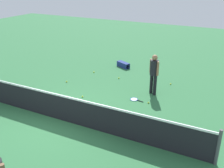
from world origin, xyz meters
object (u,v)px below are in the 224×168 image
tennis_ball_by_net (67,82)px  tennis_ball_stray_left (149,103)px  tennis_racket_near_player (135,99)px  tennis_ball_near_player (94,72)px  tennis_ball_midcourt (119,78)px  tennis_ball_baseline (83,97)px  equipment_bag (124,65)px  player_near_side (154,71)px  tennis_ball_stray_right (171,84)px

tennis_ball_by_net → tennis_ball_stray_left: 4.15m
tennis_racket_near_player → tennis_ball_near_player: (3.07, -1.96, 0.02)m
tennis_ball_midcourt → tennis_ball_near_player: bearing=-7.0°
tennis_ball_midcourt → tennis_ball_baseline: (0.42, 2.54, 0.00)m
tennis_ball_near_player → equipment_bag: equipment_bag is taller
player_near_side → tennis_ball_stray_left: player_near_side is taller
player_near_side → tennis_ball_by_net: bearing=9.0°
tennis_racket_near_player → tennis_ball_by_net: (3.53, -0.26, 0.02)m
tennis_ball_stray_right → equipment_bag: 3.16m
tennis_ball_stray_left → player_near_side: bearing=-80.3°
tennis_ball_near_player → tennis_ball_baseline: size_ratio=1.00×
player_near_side → tennis_ball_baseline: player_near_side is taller
tennis_ball_near_player → equipment_bag: size_ratio=0.08×
tennis_ball_near_player → equipment_bag: 1.77m
tennis_ball_baseline → tennis_ball_stray_right: bearing=-133.8°
tennis_racket_near_player → tennis_ball_stray_left: bearing=174.9°
tennis_ball_midcourt → tennis_ball_stray_left: (-2.17, 1.83, 0.00)m
tennis_ball_near_player → tennis_ball_midcourt: same height
tennis_ball_by_net → equipment_bag: bearing=-115.0°
tennis_ball_midcourt → tennis_ball_stray_right: size_ratio=1.00×
tennis_racket_near_player → tennis_ball_stray_right: 2.36m
tennis_ball_midcourt → tennis_ball_stray_left: 2.84m
tennis_ball_baseline → tennis_ball_stray_left: size_ratio=1.00×
player_near_side → tennis_ball_baseline: bearing=34.2°
tennis_ball_near_player → tennis_ball_midcourt: (-1.51, 0.19, 0.00)m
player_near_side → tennis_ball_stray_left: bearing=99.7°
tennis_ball_by_net → tennis_ball_near_player: bearing=-105.0°
player_near_side → tennis_ball_near_player: bearing=-17.0°
player_near_side → tennis_ball_near_player: size_ratio=25.76×
tennis_ball_stray_left → tennis_ball_stray_right: bearing=-96.4°
tennis_ball_midcourt → equipment_bag: (0.49, -1.63, 0.11)m
tennis_ball_by_net → tennis_ball_stray_left: (-4.14, 0.31, 0.00)m
tennis_ball_midcourt → tennis_ball_stray_right: 2.46m
tennis_ball_stray_right → tennis_ball_by_net: bearing=23.9°
tennis_ball_near_player → tennis_ball_stray_left: 4.20m
tennis_ball_near_player → tennis_ball_stray_right: (-3.94, -0.24, 0.00)m
tennis_ball_by_net → tennis_ball_stray_right: same height
tennis_racket_near_player → tennis_ball_stray_left: 0.61m
player_near_side → tennis_ball_midcourt: (2.01, -0.89, -0.98)m
tennis_racket_near_player → equipment_bag: (2.06, -3.41, 0.13)m
player_near_side → tennis_ball_midcourt: 2.41m
equipment_bag → tennis_ball_by_net: bearing=65.0°
player_near_side → tennis_ball_by_net: 4.14m
tennis_ball_by_net → equipment_bag: 3.48m
player_near_side → tennis_racket_near_player: player_near_side is taller
tennis_ball_baseline → tennis_ball_stray_left: bearing=-164.7°
equipment_bag → tennis_ball_stray_left: bearing=127.6°
tennis_racket_near_player → tennis_ball_by_net: 3.54m
tennis_ball_near_player → tennis_ball_stray_left: same height
tennis_ball_baseline → tennis_ball_stray_right: same height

